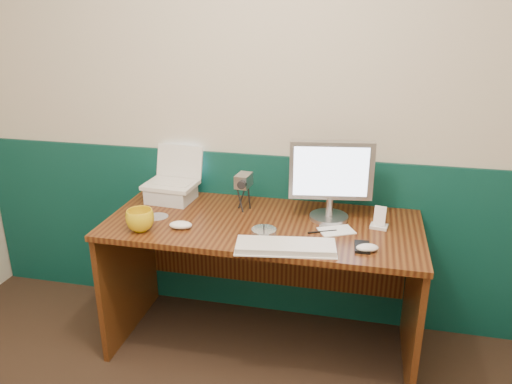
% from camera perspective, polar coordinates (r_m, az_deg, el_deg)
% --- Properties ---
extents(back_wall, '(3.50, 0.04, 2.50)m').
position_cam_1_polar(back_wall, '(2.77, -0.25, 9.34)').
color(back_wall, beige).
rests_on(back_wall, ground).
extents(wainscot, '(3.48, 0.02, 1.00)m').
position_cam_1_polar(wainscot, '(3.00, -0.28, -4.91)').
color(wainscot, '#083534').
rests_on(wainscot, ground).
extents(desk, '(1.60, 0.70, 0.75)m').
position_cam_1_polar(desk, '(2.72, 0.71, -10.70)').
color(desk, '#341509').
rests_on(desk, ground).
extents(laptop_riser, '(0.26, 0.22, 0.08)m').
position_cam_1_polar(laptop_riser, '(2.86, -9.67, -0.18)').
color(laptop_riser, silver).
rests_on(laptop_riser, desk).
extents(laptop, '(0.29, 0.23, 0.23)m').
position_cam_1_polar(laptop, '(2.81, -9.86, 2.84)').
color(laptop, silver).
rests_on(laptop, laptop_riser).
extents(monitor, '(0.43, 0.18, 0.42)m').
position_cam_1_polar(monitor, '(2.55, 8.55, 1.31)').
color(monitor, '#AFAEB3').
rests_on(monitor, desk).
extents(keyboard, '(0.47, 0.21, 0.03)m').
position_cam_1_polar(keyboard, '(2.27, 3.41, -6.32)').
color(keyboard, silver).
rests_on(keyboard, desk).
extents(mouse_right, '(0.11, 0.09, 0.03)m').
position_cam_1_polar(mouse_right, '(2.31, 12.60, -6.23)').
color(mouse_right, white).
rests_on(mouse_right, desk).
extents(mouse_left, '(0.12, 0.08, 0.04)m').
position_cam_1_polar(mouse_left, '(2.50, -8.61, -3.74)').
color(mouse_left, white).
rests_on(mouse_left, desk).
extents(mug, '(0.14, 0.14, 0.11)m').
position_cam_1_polar(mug, '(2.51, -13.11, -3.15)').
color(mug, gold).
rests_on(mug, desk).
extents(camcorder, '(0.09, 0.12, 0.18)m').
position_cam_1_polar(camcorder, '(2.67, -1.41, -0.25)').
color(camcorder, '#A6A6AB').
rests_on(camcorder, desk).
extents(cd_spindle, '(0.12, 0.12, 0.03)m').
position_cam_1_polar(cd_spindle, '(2.42, 0.91, -4.53)').
color(cd_spindle, silver).
rests_on(cd_spindle, desk).
extents(cd_loose_a, '(0.11, 0.11, 0.00)m').
position_cam_1_polar(cd_loose_a, '(2.67, -11.18, -2.77)').
color(cd_loose_a, silver).
rests_on(cd_loose_a, desk).
extents(cd_loose_b, '(0.12, 0.12, 0.00)m').
position_cam_1_polar(cd_loose_b, '(2.52, 8.55, -3.99)').
color(cd_loose_b, silver).
rests_on(cd_loose_b, desk).
extents(pen, '(0.14, 0.07, 0.01)m').
position_cam_1_polar(pen, '(2.46, 7.57, -4.51)').
color(pen, black).
rests_on(pen, desk).
extents(papers, '(0.20, 0.17, 0.00)m').
position_cam_1_polar(papers, '(2.48, 9.17, -4.39)').
color(papers, white).
rests_on(papers, desk).
extents(dock, '(0.09, 0.08, 0.02)m').
position_cam_1_polar(dock, '(2.56, 13.87, -3.84)').
color(dock, silver).
rests_on(dock, desk).
extents(music_player, '(0.06, 0.04, 0.10)m').
position_cam_1_polar(music_player, '(2.54, 13.98, -2.67)').
color(music_player, white).
rests_on(music_player, dock).
extents(pda, '(0.07, 0.12, 0.01)m').
position_cam_1_polar(pda, '(2.33, 12.04, -6.16)').
color(pda, black).
rests_on(pda, desk).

